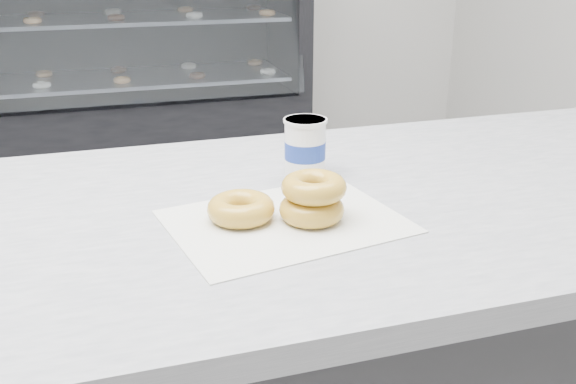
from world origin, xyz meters
name	(u,v)px	position (x,y,z in m)	size (l,w,h in m)	color
display_case	(85,97)	(0.00, 2.12, 0.49)	(2.40, 0.74, 1.25)	black
wax_paper	(285,221)	(0.30, -0.68, 0.90)	(0.34, 0.26, 0.00)	silver
donut_single	(241,208)	(0.24, -0.65, 0.92)	(0.10, 0.10, 0.04)	gold
donut_stack	(313,198)	(0.35, -0.68, 0.94)	(0.14, 0.14, 0.07)	gold
coffee_cup	(305,147)	(0.40, -0.49, 0.95)	(0.09, 0.09, 0.10)	white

